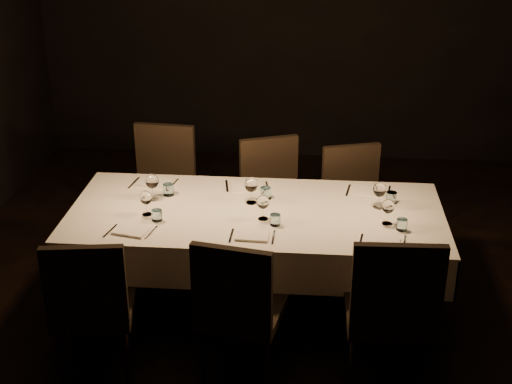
# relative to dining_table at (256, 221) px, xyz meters

# --- Properties ---
(room) EXTENTS (5.01, 6.01, 3.01)m
(room) POSITION_rel_dining_table_xyz_m (0.00, 0.00, 0.81)
(room) COLOR black
(room) RESTS_ON ground
(dining_table) EXTENTS (2.52, 1.12, 0.76)m
(dining_table) POSITION_rel_dining_table_xyz_m (0.00, 0.00, 0.00)
(dining_table) COLOR black
(dining_table) RESTS_ON ground
(chair_near_left) EXTENTS (0.53, 0.53, 0.97)m
(chair_near_left) POSITION_rel_dining_table_xyz_m (-0.90, -0.85, -0.15)
(chair_near_left) COLOR black
(chair_near_left) RESTS_ON ground
(place_setting_near_left) EXTENTS (0.33, 0.40, 0.17)m
(place_setting_near_left) POSITION_rel_dining_table_xyz_m (-0.71, -0.22, 0.14)
(place_setting_near_left) COLOR silver
(place_setting_near_left) RESTS_ON dining_table
(chair_near_center) EXTENTS (0.55, 0.55, 0.98)m
(chair_near_center) POSITION_rel_dining_table_xyz_m (-0.04, -0.81, -0.15)
(chair_near_center) COLOR black
(chair_near_center) RESTS_ON ground
(place_setting_near_center) EXTENTS (0.31, 0.40, 0.17)m
(place_setting_near_center) POSITION_rel_dining_table_xyz_m (0.06, -0.22, 0.14)
(place_setting_near_center) COLOR silver
(place_setting_near_center) RESTS_ON dining_table
(chair_near_right) EXTENTS (0.52, 0.52, 1.05)m
(chair_near_right) POSITION_rel_dining_table_xyz_m (0.85, -0.81, -0.12)
(chair_near_right) COLOR black
(chair_near_right) RESTS_ON ground
(place_setting_near_right) EXTENTS (0.32, 0.40, 0.17)m
(place_setting_near_right) POSITION_rel_dining_table_xyz_m (0.87, -0.22, 0.14)
(place_setting_near_right) COLOR silver
(place_setting_near_right) RESTS_ON dining_table
(chair_far_left) EXTENTS (0.53, 0.53, 1.01)m
(chair_far_left) POSITION_rel_dining_table_xyz_m (-0.83, 0.86, -0.13)
(chair_far_left) COLOR black
(chair_far_left) RESTS_ON ground
(place_setting_far_left) EXTENTS (0.36, 0.41, 0.19)m
(place_setting_far_left) POSITION_rel_dining_table_xyz_m (-0.73, 0.22, 0.15)
(place_setting_far_left) COLOR silver
(place_setting_far_left) RESTS_ON dining_table
(chair_far_center) EXTENTS (0.60, 0.60, 0.97)m
(chair_far_center) POSITION_rel_dining_table_xyz_m (0.07, 0.75, -0.15)
(chair_far_center) COLOR black
(chair_far_center) RESTS_ON ground
(place_setting_far_center) EXTENTS (0.36, 0.41, 0.19)m
(place_setting_far_center) POSITION_rel_dining_table_xyz_m (-0.04, 0.22, 0.15)
(place_setting_far_center) COLOR silver
(place_setting_far_center) RESTS_ON dining_table
(chair_far_right) EXTENTS (0.57, 0.57, 0.94)m
(chair_far_right) POSITION_rel_dining_table_xyz_m (0.70, 0.72, -0.17)
(chair_far_right) COLOR black
(chair_far_right) RESTS_ON ground
(place_setting_far_right) EXTENTS (0.35, 0.41, 0.19)m
(place_setting_far_right) POSITION_rel_dining_table_xyz_m (0.83, 0.22, 0.15)
(place_setting_far_right) COLOR silver
(place_setting_far_right) RESTS_ON dining_table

